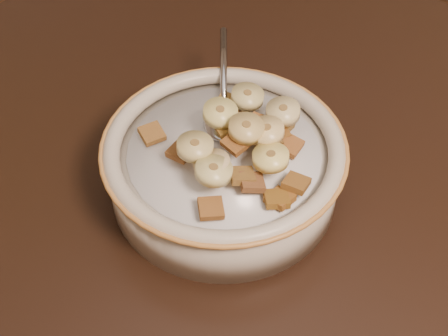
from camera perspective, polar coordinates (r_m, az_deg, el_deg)
The scene contains 33 objects.
cereal_bowl at distance 0.58m, azimuth 0.00°, elevation -0.31°, with size 0.21×0.21×0.05m, color #BBB39F.
milk at distance 0.56m, azimuth 0.00°, elevation 1.43°, with size 0.18×0.18×0.00m, color silver.
spoon at distance 0.58m, azimuth -0.01°, elevation 4.15°, with size 0.04×0.05×0.01m, color #9A9EA7.
cereal_square_0 at distance 0.56m, azimuth 2.98°, elevation 3.72°, with size 0.02×0.02×0.01m, color #995622.
cereal_square_1 at distance 0.56m, azimuth 4.84°, elevation 3.15°, with size 0.02×0.02×0.01m, color brown.
cereal_square_2 at distance 0.52m, azimuth 2.56°, elevation -1.29°, with size 0.02×0.02×0.01m, color brown.
cereal_square_3 at distance 0.52m, azimuth 4.85°, elevation -2.82°, with size 0.02×0.02×0.01m, color brown.
cereal_square_4 at distance 0.56m, azimuth 0.72°, elevation 4.29°, with size 0.02×0.02×0.01m, color olive.
cereal_square_5 at distance 0.55m, azimuth 3.79°, elevation 2.63°, with size 0.02×0.02×0.01m, color brown.
cereal_square_6 at distance 0.57m, azimuth 5.14°, elevation 3.90°, with size 0.02×0.02×0.01m, color olive.
cereal_square_7 at distance 0.53m, azimuth 6.61°, elevation -1.38°, with size 0.02×0.02×0.01m, color brown.
cereal_square_8 at distance 0.54m, azimuth -3.96°, elevation 1.52°, with size 0.02×0.02×0.01m, color brown.
cereal_square_9 at distance 0.57m, azimuth -6.61°, elevation 3.14°, with size 0.02×0.02×0.01m, color #955F29.
cereal_square_10 at distance 0.60m, azimuth 0.39°, elevation 6.08°, with size 0.02×0.02×0.01m, color brown.
cereal_square_11 at distance 0.57m, azimuth 3.05°, elevation 4.13°, with size 0.02×0.02×0.01m, color #965F2C.
cereal_square_12 at distance 0.56m, azimuth 1.30°, elevation 4.28°, with size 0.02×0.02×0.01m, color brown.
cereal_square_13 at distance 0.52m, azimuth 5.14°, elevation -2.79°, with size 0.02×0.02×0.01m, color brown.
cereal_square_14 at distance 0.60m, azimuth 1.94°, elevation 6.04°, with size 0.02×0.02×0.01m, color brown.
cereal_square_15 at distance 0.55m, azimuth 4.19°, elevation 2.88°, with size 0.02×0.02×0.01m, color brown.
cereal_square_16 at distance 0.51m, azimuth -1.20°, elevation -3.70°, with size 0.02×0.02×0.01m, color brown.
cereal_square_17 at distance 0.53m, azimuth 1.13°, elevation 2.34°, with size 0.02×0.02×0.01m, color brown.
cereal_square_18 at distance 0.52m, azimuth 1.68°, elevation -0.70°, with size 0.02×0.02×0.01m, color brown.
cereal_square_19 at distance 0.56m, azimuth 6.03°, elevation 2.09°, with size 0.02×0.02×0.01m, color brown.
cereal_square_20 at distance 0.55m, azimuth 0.12°, elevation 4.03°, with size 0.02×0.02×0.01m, color brown.
banana_slice_0 at distance 0.59m, azimuth 2.16°, elevation 6.55°, with size 0.03×0.03×0.01m, color #CABB7F.
banana_slice_1 at distance 0.54m, azimuth 3.91°, elevation 3.38°, with size 0.03×0.03×0.01m, color #F5D894.
banana_slice_2 at distance 0.51m, azimuth -0.95°, elevation -0.26°, with size 0.03×0.03×0.01m, color tan.
banana_slice_3 at distance 0.55m, azimuth -0.35°, elevation 5.04°, with size 0.03×0.03×0.01m, color #D7C781.
banana_slice_4 at distance 0.52m, azimuth 4.29°, elevation 0.96°, with size 0.03×0.03×0.01m, color #FADD7A.
banana_slice_5 at distance 0.57m, azimuth 5.42°, elevation 5.16°, with size 0.03×0.03×0.01m, color #ECDB8D.
banana_slice_6 at distance 0.52m, azimuth -1.12°, elevation 0.34°, with size 0.03×0.03×0.01m, color #F0D087.
banana_slice_7 at distance 0.53m, azimuth 2.05°, elevation 3.64°, with size 0.03×0.03×0.01m, color #E2C771.
banana_slice_8 at distance 0.52m, azimuth -2.67°, elevation 1.97°, with size 0.03×0.03×0.01m, color #E2C47B.
Camera 1 is at (-0.04, -0.28, 1.21)m, focal length 50.00 mm.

